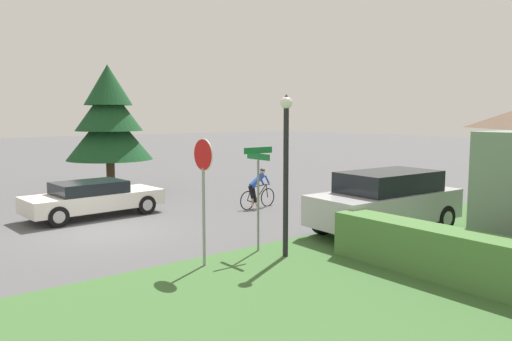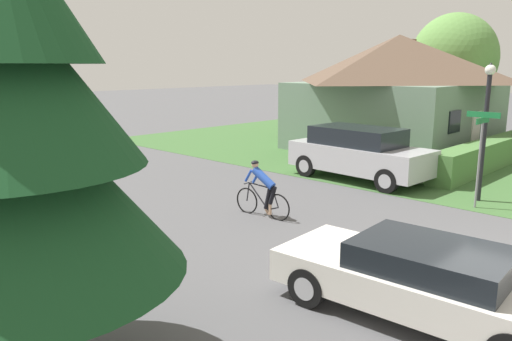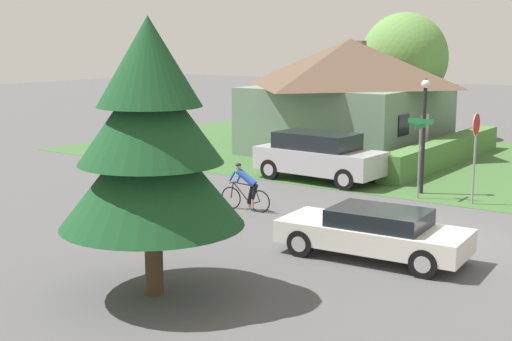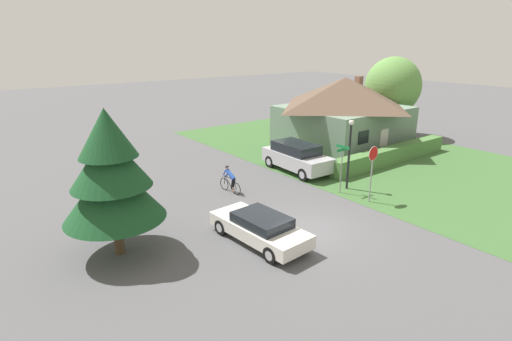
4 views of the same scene
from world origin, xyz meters
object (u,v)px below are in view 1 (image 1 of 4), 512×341
parked_suv_right (386,201)px  conifer_tall_near (109,119)px  street_lamp (286,158)px  stop_sign (203,176)px  sedan_left_lane (93,198)px  street_name_sign (258,180)px  cyclist (257,189)px

parked_suv_right → conifer_tall_near: (-12.79, -3.44, 2.38)m
street_lamp → parked_suv_right: bearing=91.1°
parked_suv_right → stop_sign: (-0.52, -6.15, 1.18)m
stop_sign → sedan_left_lane: bearing=-2.1°
street_name_sign → conifer_tall_near: size_ratio=0.47×
parked_suv_right → street_name_sign: 4.50m
conifer_tall_near → stop_sign: bearing=-12.4°
parked_suv_right → conifer_tall_near: 13.46m
stop_sign → conifer_tall_near: conifer_tall_near is taller
conifer_tall_near → parked_suv_right: bearing=15.1°
stop_sign → street_name_sign: stop_sign is taller
stop_sign → street_lamp: 2.14m
sedan_left_lane → stop_sign: 7.42m
sedan_left_lane → parked_suv_right: 9.91m
cyclist → parked_suv_right: (5.54, 0.57, 0.24)m
cyclist → street_lamp: 6.89m
sedan_left_lane → conifer_tall_near: 6.28m
stop_sign → conifer_tall_near: 12.62m
street_lamp → conifer_tall_near: 12.92m
sedan_left_lane → stop_sign: size_ratio=1.58×
conifer_tall_near → cyclist: bearing=21.7°
parked_suv_right → street_name_sign: (-0.75, -4.34, 0.92)m
sedan_left_lane → street_lamp: 8.32m
stop_sign → cyclist: bearing=-50.0°
sedan_left_lane → cyclist: 5.99m
sedan_left_lane → cyclist: size_ratio=2.65×
sedan_left_lane → street_name_sign: bearing=-79.7°
cyclist → parked_suv_right: parked_suv_right is taller
stop_sign → street_lamp: street_lamp is taller
parked_suv_right → street_lamp: (0.08, -4.13, 1.53)m
cyclist → parked_suv_right: size_ratio=0.36×
stop_sign → street_name_sign: (-0.23, 1.81, -0.26)m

